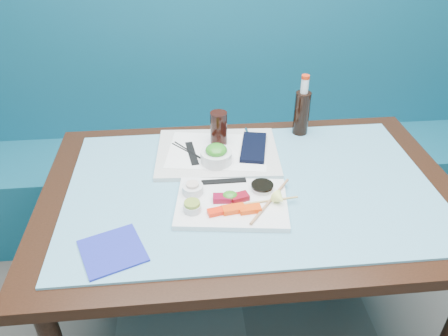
{
  "coord_description": "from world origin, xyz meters",
  "views": [
    {
      "loc": [
        -0.21,
        0.29,
        1.63
      ],
      "look_at": [
        -0.09,
        1.5,
        0.8
      ],
      "focal_mm": 35.0,
      "sensor_mm": 36.0,
      "label": 1
    }
  ],
  "objects": [
    {
      "name": "navy_pouch",
      "position": [
        0.04,
        1.65,
        0.78
      ],
      "size": [
        0.13,
        0.22,
        0.02
      ],
      "primitive_type": "cube",
      "rotation": [
        0.0,
        0.0,
        -0.22
      ],
      "color": "black",
      "rests_on": "serving_tray"
    },
    {
      "name": "sashimi_plate",
      "position": [
        -0.08,
        1.35,
        0.77
      ],
      "size": [
        0.38,
        0.29,
        0.02
      ],
      "primitive_type": "cube",
      "rotation": [
        0.0,
        0.0,
        -0.13
      ],
      "color": "white",
      "rests_on": "glass_top"
    },
    {
      "name": "ginger_fill",
      "position": [
        -0.2,
        1.41,
        0.81
      ],
      "size": [
        0.05,
        0.05,
        0.01
      ],
      "primitive_type": "cylinder",
      "rotation": [
        0.0,
        0.0,
        0.22
      ],
      "color": "beige",
      "rests_on": "ramekin_ginger"
    },
    {
      "name": "ramekin_ginger",
      "position": [
        -0.2,
        1.41,
        0.79
      ],
      "size": [
        0.08,
        0.08,
        0.03
      ],
      "primitive_type": "cylinder",
      "rotation": [
        0.0,
        0.0,
        -0.11
      ],
      "color": "silver",
      "rests_on": "sashimi_plate"
    },
    {
      "name": "tuna_left",
      "position": [
        -0.11,
        1.36,
        0.79
      ],
      "size": [
        0.06,
        0.04,
        0.02
      ],
      "primitive_type": "cube",
      "rotation": [
        0.0,
        0.0,
        -0.08
      ],
      "color": "maroon",
      "rests_on": "sashimi_plate"
    },
    {
      "name": "fork",
      "position": [
        0.03,
        1.76,
        0.78
      ],
      "size": [
        0.01,
        0.09,
        0.01
      ],
      "primitive_type": "cylinder",
      "rotation": [
        1.57,
        0.0,
        0.04
      ],
      "color": "silver",
      "rests_on": "serving_tray"
    },
    {
      "name": "cola_bottle_cap",
      "position": [
        0.25,
        1.79,
        1.0
      ],
      "size": [
        0.04,
        0.04,
        0.01
      ],
      "primitive_type": "cylinder",
      "rotation": [
        0.0,
        0.0,
        0.39
      ],
      "color": "red",
      "rests_on": "cola_bottle_neck"
    },
    {
      "name": "booth_bench",
      "position": [
        0.0,
        2.29,
        0.37
      ],
      "size": [
        3.0,
        0.56,
        1.17
      ],
      "color": "#0F4F65",
      "rests_on": "ground"
    },
    {
      "name": "seaweed_salad",
      "position": [
        -0.11,
        1.58,
        0.83
      ],
      "size": [
        0.08,
        0.08,
        0.04
      ],
      "primitive_type": "ellipsoid",
      "rotation": [
        0.0,
        0.0,
        -0.11
      ],
      "color": "#2B871F",
      "rests_on": "seaweed_bowl"
    },
    {
      "name": "dining_table",
      "position": [
        0.0,
        1.45,
        0.67
      ],
      "size": [
        1.4,
        0.9,
        0.75
      ],
      "color": "black",
      "rests_on": "ground"
    },
    {
      "name": "tray_sleeve",
      "position": [
        -0.19,
        1.64,
        0.78
      ],
      "size": [
        0.05,
        0.16,
        0.0
      ],
      "primitive_type": "cube",
      "rotation": [
        0.0,
        0.0,
        0.12
      ],
      "color": "black",
      "rests_on": "serving_tray"
    },
    {
      "name": "cola_bottle_body",
      "position": [
        0.25,
        1.79,
        0.85
      ],
      "size": [
        0.08,
        0.08,
        0.17
      ],
      "primitive_type": "cylinder",
      "rotation": [
        0.0,
        0.0,
        -0.28
      ],
      "color": "black",
      "rests_on": "glass_top"
    },
    {
      "name": "cola_bottle_neck",
      "position": [
        0.25,
        1.79,
        0.96
      ],
      "size": [
        0.03,
        0.03,
        0.06
      ],
      "primitive_type": "cylinder",
      "rotation": [
        0.0,
        0.0,
        0.08
      ],
      "color": "white",
      "rests_on": "cola_bottle_body"
    },
    {
      "name": "paper_placemat",
      "position": [
        -0.1,
        1.65,
        0.78
      ],
      "size": [
        0.4,
        0.31,
        0.0
      ],
      "primitive_type": "cube",
      "rotation": [
        0.0,
        0.0,
        -0.16
      ],
      "color": "white",
      "rests_on": "serving_tray"
    },
    {
      "name": "salmon_left",
      "position": [
        -0.13,
        1.3,
        0.78
      ],
      "size": [
        0.06,
        0.04,
        0.01
      ],
      "primitive_type": "cube",
      "rotation": [
        0.0,
        0.0,
        0.22
      ],
      "color": "#FF260A",
      "rests_on": "sashimi_plate"
    },
    {
      "name": "black_chopstick_a",
      "position": [
        -0.19,
        1.64,
        0.78
      ],
      "size": [
        0.14,
        0.16,
        0.01
      ],
      "primitive_type": "cylinder",
      "rotation": [
        1.57,
        0.0,
        0.72
      ],
      "color": "black",
      "rests_on": "serving_tray"
    },
    {
      "name": "cola_glass",
      "position": [
        -0.09,
        1.71,
        0.84
      ],
      "size": [
        0.07,
        0.07,
        0.13
      ],
      "primitive_type": "cylinder",
      "rotation": [
        0.0,
        0.0,
        0.18
      ],
      "color": "black",
      "rests_on": "serving_tray"
    },
    {
      "name": "serving_tray",
      "position": [
        -0.1,
        1.65,
        0.77
      ],
      "size": [
        0.46,
        0.36,
        0.02
      ],
      "primitive_type": "cube",
      "rotation": [
        0.0,
        0.0,
        -0.06
      ],
      "color": "silver",
      "rests_on": "glass_top"
    },
    {
      "name": "black_chopstick_b",
      "position": [
        -0.19,
        1.64,
        0.78
      ],
      "size": [
        0.14,
        0.18,
        0.01
      ],
      "primitive_type": "cylinder",
      "rotation": [
        1.57,
        0.0,
        0.65
      ],
      "color": "black",
      "rests_on": "serving_tray"
    },
    {
      "name": "seaweed_bowl",
      "position": [
        -0.11,
        1.58,
        0.8
      ],
      "size": [
        0.14,
        0.14,
        0.04
      ],
      "primitive_type": "cylinder",
      "rotation": [
        0.0,
        0.0,
        -0.25
      ],
      "color": "silver",
      "rests_on": "serving_tray"
    },
    {
      "name": "ramekin_wasabi",
      "position": [
        -0.2,
        1.32,
        0.79
      ],
      "size": [
        0.07,
        0.07,
        0.02
      ],
      "primitive_type": "cylinder",
      "rotation": [
        0.0,
        0.0,
        0.24
      ],
      "color": "silver",
      "rests_on": "sashimi_plate"
    },
    {
      "name": "tuna_right",
      "position": [
        -0.05,
        1.36,
        0.79
      ],
      "size": [
        0.06,
        0.05,
        0.02
      ],
      "primitive_type": "cube",
      "rotation": [
        0.0,
        0.0,
        0.29
      ],
      "color": "maroon",
      "rests_on": "sashimi_plate"
    },
    {
      "name": "glass_top",
      "position": [
        0.0,
        1.45,
        0.75
      ],
      "size": [
        1.22,
        0.76,
        0.01
      ],
      "primitive_type": "cube",
      "color": "#5EA1BD",
      "rests_on": "dining_table"
    },
    {
      "name": "salmon_mid",
      "position": [
        -0.08,
        1.3,
        0.78
      ],
      "size": [
        0.07,
        0.04,
        0.02
      ],
      "primitive_type": "cube",
      "rotation": [
        0.0,
        0.0,
        0.14
      ],
      "color": "#FF420A",
      "rests_on": "sashimi_plate"
    },
    {
      "name": "wooden_chopstick_b",
      "position": [
        0.04,
        1.34,
        0.78
      ],
      "size": [
        0.16,
        0.21,
        0.01
      ],
      "primitive_type": "cylinder",
      "rotation": [
        1.57,
        0.0,
        -0.65
      ],
      "color": "#A9744F",
      "rests_on": "sashimi_plate"
    },
    {
      "name": "soy_dish",
      "position": [
        0.03,
        1.4,
        0.78
      ],
      "size": [
        0.09,
        0.09,
        0.01
      ],
      "primitive_type": "cylinder",
      "rotation": [
        0.0,
        0.0,
        -0.33
      ],
      "color": "silver",
      "rests_on": "sashimi_plate"
    },
    {
      "name": "salmon_right",
      "position": [
        -0.03,
        1.3,
        0.78
      ],
      "size": [
        0.07,
        0.04,
        0.02
      ],
      "primitive_type": "cube",
      "rotation": [
        0.0,
        0.0,
        0.09
      ],
      "color": "#FF450A",
      "rests_on": "sashimi_plate"
    },
    {
      "name": "lemon_wedge",
      "position": [
        0.07,
        1.32,
        0.8
      ],
      "size": [
        0.05,
        0.05,
        0.04
      ],
      "primitive_type": "cone",
      "rotation": [
        1.57,
        0.0,
        0.52
      ],
      "color": "#F4FF78",
      "rests_on": "sashimi_plate"
    },
    {
      "name": "blue_napkin",
      "position": [
        -0.43,
        1.18,
        0.76
      ],
      "size": [
        0.21,
        0.21,
        0.01
      ],
      "primitive_type": "cube",
      "rotation": [
        0.0,
        0.0,
        0.37
      ],
      "color": "#1C259C",
      "rests_on": "glass_top"
    },
    {
      "name": "seaweed_garnish",
      "position": [
        -0.08,
        1.36,
        0.79
      ],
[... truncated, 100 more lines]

